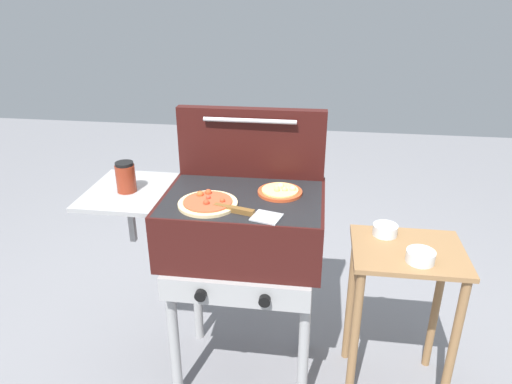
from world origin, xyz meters
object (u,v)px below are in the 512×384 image
at_px(sauce_jar, 126,177).
at_px(spatula, 247,213).
at_px(topping_bowl_far, 420,257).
at_px(grill, 240,228).
at_px(topping_bowl_near, 385,230).
at_px(prep_table, 402,291).
at_px(pizza_cheese, 280,191).
at_px(pizza_pepperoni, 208,203).

xyz_separation_m(sauce_jar, spatula, (0.51, -0.14, -0.05)).
distance_m(sauce_jar, topping_bowl_far, 1.19).
relative_size(grill, spatula, 3.61).
bearing_deg(topping_bowl_near, topping_bowl_far, -60.77).
distance_m(prep_table, topping_bowl_far, 0.24).
relative_size(sauce_jar, topping_bowl_far, 1.15).
xyz_separation_m(prep_table, topping_bowl_far, (0.03, -0.09, 0.22)).
height_order(sauce_jar, spatula, sauce_jar).
bearing_deg(spatula, prep_table, 14.43).
bearing_deg(pizza_cheese, pizza_pepperoni, -151.45).
xyz_separation_m(topping_bowl_near, topping_bowl_far, (0.11, -0.19, 0.00)).
distance_m(sauce_jar, topping_bowl_near, 1.08).
bearing_deg(spatula, grill, 109.10).
distance_m(grill, sauce_jar, 0.50).
height_order(spatula, topping_bowl_far, spatula).
height_order(pizza_cheese, topping_bowl_far, pizza_cheese).
bearing_deg(grill, spatula, -70.90).
distance_m(pizza_pepperoni, pizza_cheese, 0.30).
bearing_deg(grill, topping_bowl_near, 10.65).
bearing_deg(prep_table, pizza_pepperoni, -172.72).
xyz_separation_m(pizza_pepperoni, prep_table, (0.78, 0.10, -0.40)).
distance_m(pizza_pepperoni, prep_table, 0.88).
distance_m(grill, spatula, 0.22).
bearing_deg(pizza_cheese, sauce_jar, -174.33).
xyz_separation_m(spatula, prep_table, (0.62, 0.16, -0.40)).
distance_m(pizza_pepperoni, topping_bowl_far, 0.83).
bearing_deg(prep_table, sauce_jar, -179.12).
xyz_separation_m(grill, pizza_pepperoni, (-0.11, -0.10, 0.15)).
bearing_deg(sauce_jar, pizza_pepperoni, -13.09).
bearing_deg(topping_bowl_far, topping_bowl_near, 119.23).
bearing_deg(pizza_pepperoni, grill, 41.63).
bearing_deg(grill, topping_bowl_far, -6.80).
bearing_deg(topping_bowl_far, grill, 173.20).
distance_m(sauce_jar, prep_table, 1.22).
bearing_deg(topping_bowl_far, pizza_pepperoni, -179.16).
distance_m(spatula, topping_bowl_near, 0.63).
bearing_deg(topping_bowl_far, spatula, -173.68).
bearing_deg(pizza_pepperoni, prep_table, 7.28).
relative_size(prep_table, topping_bowl_far, 6.58).
bearing_deg(pizza_pepperoni, topping_bowl_near, 16.46).
height_order(pizza_cheese, prep_table, pizza_cheese).
bearing_deg(grill, prep_table, 0.37).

